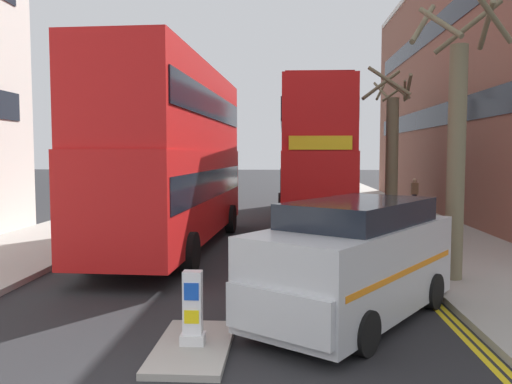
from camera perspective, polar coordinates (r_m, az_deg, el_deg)
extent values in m
cube|color=#9E9991|center=(21.40, 17.08, -3.70)|extent=(4.00, 80.00, 0.14)
cube|color=#9E9991|center=(22.22, -17.61, -3.43)|extent=(4.00, 80.00, 0.14)
cube|color=yellow|center=(19.05, 12.36, -4.78)|extent=(0.10, 56.00, 0.01)
cube|color=yellow|center=(19.02, 11.88, -4.78)|extent=(0.10, 56.00, 0.01)
cube|color=#9E9991|center=(8.23, -6.88, -16.46)|extent=(1.10, 2.20, 0.10)
cube|color=silver|center=(8.19, -6.89, -15.61)|extent=(0.36, 0.28, 0.16)
cube|color=white|center=(8.02, -6.93, -11.87)|extent=(0.28, 0.20, 0.95)
cube|color=blue|center=(7.87, -7.08, -10.75)|extent=(0.22, 0.01, 0.26)
cube|color=yellow|center=(7.97, -7.05, -13.39)|extent=(0.22, 0.01, 0.20)
cube|color=red|center=(16.33, -8.87, -0.08)|extent=(2.97, 10.90, 2.60)
cube|color=red|center=(16.34, -8.98, 8.88)|extent=(2.91, 10.68, 2.50)
cube|color=black|center=(16.31, -8.88, 0.98)|extent=(2.98, 10.47, 0.84)
cube|color=black|center=(16.35, -8.98, 9.23)|extent=(2.97, 10.25, 0.80)
cube|color=yellow|center=(21.53, -5.30, 5.11)|extent=(2.00, 0.15, 0.44)
cube|color=maroon|center=(16.49, -9.03, 13.38)|extent=(2.68, 9.81, 0.10)
cylinder|color=black|center=(19.99, -9.88, -2.82)|extent=(0.35, 1.05, 1.04)
cylinder|color=black|center=(19.47, -2.77, -2.95)|extent=(0.35, 1.05, 1.04)
cylinder|color=black|center=(13.73, -17.46, -6.18)|extent=(0.35, 1.05, 1.04)
cylinder|color=black|center=(12.96, -7.18, -6.63)|extent=(0.35, 1.05, 1.04)
cube|color=red|center=(22.10, 6.02, 1.07)|extent=(2.54, 10.81, 2.60)
cube|color=red|center=(22.10, 6.07, 7.68)|extent=(2.49, 10.59, 2.50)
cube|color=black|center=(22.08, 6.02, 1.84)|extent=(2.57, 10.38, 0.84)
cube|color=black|center=(22.11, 6.07, 7.94)|extent=(2.56, 10.16, 0.80)
cube|color=yellow|center=(16.70, 7.04, 5.36)|extent=(2.00, 0.07, 0.44)
cube|color=maroon|center=(22.22, 6.10, 11.03)|extent=(2.29, 9.73, 0.10)
cylinder|color=black|center=(19.00, 10.30, -3.20)|extent=(0.30, 1.04, 1.04)
cylinder|color=black|center=(18.84, 2.73, -3.19)|extent=(0.30, 1.04, 1.04)
cylinder|color=black|center=(25.61, 8.39, -1.26)|extent=(0.30, 1.04, 1.04)
cylinder|color=black|center=(25.50, 2.79, -1.25)|extent=(0.30, 1.04, 1.04)
cube|color=silver|center=(9.54, 10.76, -8.04)|extent=(4.22, 4.95, 1.50)
cube|color=black|center=(9.53, 11.23, -3.17)|extent=(3.13, 3.49, 0.76)
cube|color=silver|center=(8.02, 4.52, -12.29)|extent=(2.15, 1.99, 0.67)
cube|color=orange|center=(9.53, 10.76, -7.75)|extent=(4.02, 4.65, 0.10)
cylinder|color=black|center=(8.05, 11.79, -14.81)|extent=(0.57, 0.69, 0.68)
cylinder|color=black|center=(8.94, 1.05, -12.78)|extent=(0.57, 0.69, 0.68)
cylinder|color=black|center=(10.65, 18.73, -10.21)|extent=(0.57, 0.69, 0.68)
cylinder|color=black|center=(11.34, 9.95, -9.17)|extent=(0.57, 0.69, 0.68)
cylinder|color=#2D2D38|center=(26.34, 16.88, -1.15)|extent=(0.22, 0.22, 0.85)
cube|color=#8C6647|center=(26.28, 16.91, 0.38)|extent=(0.34, 0.22, 0.56)
sphere|color=tan|center=(26.26, 16.93, 1.23)|extent=(0.20, 0.20, 0.20)
cylinder|color=#6B6047|center=(26.39, 14.50, 3.86)|extent=(0.35, 0.35, 5.41)
cylinder|color=#6B6047|center=(26.56, 15.93, 10.57)|extent=(0.39, 1.23, 0.91)
cylinder|color=#6B6047|center=(27.03, 14.66, 10.31)|extent=(1.00, 0.35, 0.75)
cylinder|color=#6B6047|center=(26.72, 13.41, 10.56)|extent=(0.64, 1.13, 0.89)
cylinder|color=#6B6047|center=(26.23, 13.50, 10.73)|extent=(0.60, 1.22, 0.94)
cylinder|color=#6B6047|center=(25.91, 15.02, 10.91)|extent=(1.44, 0.19, 1.05)
cylinder|color=#6B6047|center=(12.41, 20.99, 2.93)|extent=(0.39, 0.39, 5.19)
cylinder|color=#6B6047|center=(12.81, 23.84, 16.27)|extent=(0.26, 1.14, 0.84)
cylinder|color=#6B6047|center=(13.43, 22.05, 16.31)|extent=(1.35, 0.85, 1.10)
cylinder|color=#6B6047|center=(12.94, 17.77, 17.12)|extent=(0.93, 1.47, 1.20)
cylinder|color=#6B6047|center=(12.29, 19.49, 17.06)|extent=(0.73, 1.11, 0.90)
cylinder|color=#6B6047|center=(12.31, 24.20, 17.42)|extent=(1.32, 0.94, 1.11)
cylinder|color=#6B6047|center=(18.69, 14.59, 2.71)|extent=(0.42, 0.42, 4.72)
cylinder|color=#6B6047|center=(18.89, 16.30, 10.94)|extent=(0.21, 1.07, 0.79)
cylinder|color=#6B6047|center=(19.47, 13.49, 11.30)|extent=(1.48, 0.71, 1.13)
cylinder|color=#6B6047|center=(18.16, 14.33, 11.68)|extent=(1.38, 0.66, 1.06)
cube|color=black|center=(27.61, 18.85, 16.55)|extent=(0.04, 24.64, 1.00)
cube|color=black|center=(27.01, 18.64, 7.77)|extent=(0.04, 24.64, 1.00)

